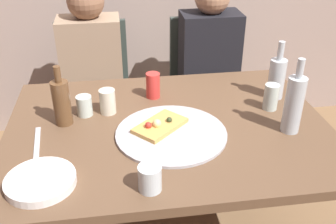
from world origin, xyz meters
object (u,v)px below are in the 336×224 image
wine_glass (108,101)px  chair_right (205,79)px  pizza_tray (172,133)px  tumbler_near (271,97)px  plate_stack (41,181)px  guest_in_sweater (92,77)px  dining_table (168,140)px  wine_bottle (62,102)px  chair_left (95,86)px  tumbler_far (150,178)px  table_knife (37,142)px  pizza_slice_last (160,125)px  soda_can (153,85)px  short_glass (84,106)px  guest_in_beanie (212,70)px  water_bottle (294,104)px  beer_bottle (277,77)px

wine_glass → chair_right: bearing=50.0°
pizza_tray → tumbler_near: bearing=17.7°
plate_stack → guest_in_sweater: (0.14, 1.06, -0.11)m
dining_table → wine_bottle: 0.48m
plate_stack → chair_left: 1.25m
pizza_tray → chair_left: size_ratio=0.50×
wine_glass → guest_in_sweater: guest_in_sweater is taller
tumbler_far → table_knife: (-0.41, 0.33, -0.04)m
pizza_slice_last → soda_can: soda_can is taller
short_glass → soda_can: 0.34m
dining_table → pizza_tray: bearing=-89.1°
tumbler_far → chair_left: 1.34m
pizza_slice_last → tumbler_near: size_ratio=2.10×
pizza_slice_last → tumbler_near: tumbler_near is taller
tumbler_far → chair_left: bearing=99.9°
dining_table → chair_right: size_ratio=1.51×
soda_can → chair_left: size_ratio=0.14×
wine_bottle → table_knife: bearing=-124.4°
chair_right → short_glass: bearing=45.9°
soda_can → chair_left: bearing=116.1°
wine_glass → plate_stack: bearing=-116.5°
table_knife → guest_in_beanie: 1.22m
pizza_tray → short_glass: (-0.35, 0.22, 0.04)m
short_glass → pizza_tray: bearing=-31.5°
water_bottle → soda_can: water_bottle is taller
wine_bottle → water_bottle: size_ratio=0.83×
pizza_slice_last → short_glass: short_glass is taller
beer_bottle → chair_right: (-0.16, 0.71, -0.32)m
water_bottle → guest_in_sweater: (-0.83, 0.86, -0.22)m
pizza_slice_last → chair_left: 1.01m
dining_table → pizza_slice_last: (-0.04, -0.04, 0.10)m
beer_bottle → plate_stack: beer_bottle is taller
wine_bottle → chair_right: (0.82, 0.82, -0.32)m
pizza_slice_last → wine_glass: (-0.21, 0.18, 0.03)m
tumbler_near → table_knife: size_ratio=0.54×
beer_bottle → guest_in_beanie: 0.62m
chair_right → guest_in_beanie: bearing=90.0°
soda_can → chair_right: 0.81m
pizza_slice_last → table_knife: (-0.49, -0.02, -0.02)m
plate_stack → table_knife: (-0.05, 0.26, -0.01)m
soda_can → chair_right: bearing=56.6°
short_glass → soda_can: size_ratio=0.74×
table_knife → chair_left: chair_left is taller
pizza_slice_last → tumbler_near: bearing=12.0°
table_knife → guest_in_beanie: (0.91, 0.80, -0.10)m
dining_table → pizza_slice_last: pizza_slice_last is taller
wine_bottle → tumbler_far: wine_bottle is taller
chair_left → guest_in_beanie: guest_in_beanie is taller
pizza_slice_last → soda_can: 0.30m
pizza_tray → plate_stack: 0.54m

